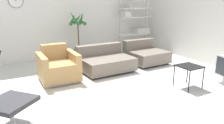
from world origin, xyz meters
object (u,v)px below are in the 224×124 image
at_px(couch_low, 105,62).
at_px(potted_plant, 78,39).
at_px(side_table, 189,68).
at_px(shelf_unit, 135,22).
at_px(couch_second, 145,55).
at_px(armchair_red, 58,67).

relative_size(couch_low, potted_plant, 0.88).
distance_m(side_table, shelf_unit, 3.43).
height_order(couch_low, potted_plant, potted_plant).
bearing_deg(couch_second, couch_low, 2.84).
relative_size(side_table, potted_plant, 0.32).
bearing_deg(couch_low, potted_plant, -84.03).
bearing_deg(shelf_unit, armchair_red, -152.90).
bearing_deg(couch_low, side_table, 116.06).
distance_m(armchair_red, side_table, 2.65).
relative_size(couch_low, shelf_unit, 0.58).
xyz_separation_m(couch_low, potted_plant, (-0.16, 1.32, 0.37)).
bearing_deg(shelf_unit, couch_low, -142.41).
distance_m(potted_plant, shelf_unit, 2.12).
height_order(couch_second, shelf_unit, shelf_unit).
bearing_deg(armchair_red, couch_low, -172.86).
bearing_deg(side_table, armchair_red, 141.77).
distance_m(armchair_red, couch_second, 2.48).
xyz_separation_m(armchair_red, couch_low, (1.18, 0.11, -0.07)).
bearing_deg(potted_plant, armchair_red, -125.38).
distance_m(couch_low, shelf_unit, 2.53).
distance_m(couch_second, potted_plant, 1.94).
xyz_separation_m(potted_plant, shelf_unit, (2.08, 0.15, 0.39)).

